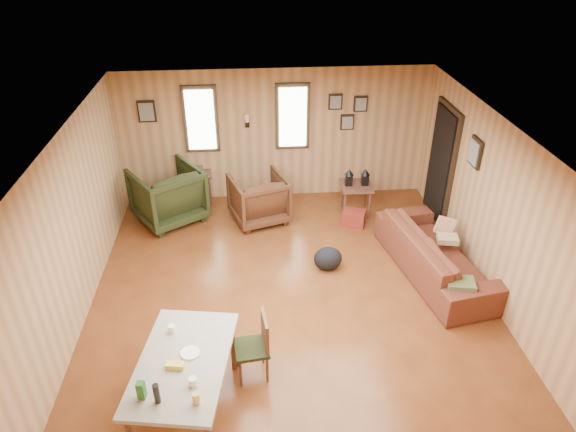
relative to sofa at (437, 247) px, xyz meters
name	(u,v)px	position (x,y,z in m)	size (l,w,h in m)	color
room	(301,210)	(-2.00, -0.06, 0.75)	(5.54, 6.04, 2.44)	brown
sofa	(437,247)	(0.00, 0.00, 0.00)	(2.32, 0.68, 0.91)	maroon
recliner_brown	(259,196)	(-2.53, 1.77, 0.00)	(0.89, 0.83, 0.91)	#4B2816
recliner_green	(167,192)	(-4.08, 1.91, 0.08)	(1.03, 0.97, 1.06)	#242C14
end_table	(196,181)	(-3.65, 2.56, -0.05)	(0.61, 0.57, 0.73)	brown
side_table	(356,183)	(-0.82, 1.86, 0.13)	(0.56, 0.56, 0.86)	brown
cooler	(354,218)	(-0.92, 1.45, -0.32)	(0.45, 0.39, 0.27)	maroon
backpack	(328,259)	(-1.56, 0.23, -0.27)	(0.44, 0.34, 0.37)	black
sofa_pillows	(453,256)	(0.12, -0.30, 0.04)	(0.62, 1.55, 0.32)	#535E34
dining_table	(183,366)	(-3.43, -2.21, 0.24)	(1.12, 1.61, 0.97)	#9C9583
dining_chair	(257,343)	(-2.67, -1.72, 0.01)	(0.42, 0.42, 0.83)	#242C14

